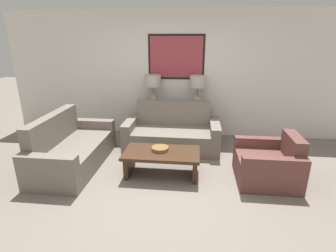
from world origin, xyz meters
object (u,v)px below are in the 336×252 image
at_px(table_lamp_right, 198,85).
at_px(couch_by_side, 72,150).
at_px(coffee_table, 162,158).
at_px(table_lamp_left, 153,84).
at_px(decorative_bowl, 160,149).
at_px(console_table, 175,121).
at_px(couch_by_back_wall, 172,134).
at_px(armchair_near_back_wall, 269,164).

xyz_separation_m(table_lamp_right, couch_by_side, (-2.09, -1.56, -0.87)).
bearing_deg(coffee_table, table_lamp_left, 103.42).
bearing_deg(table_lamp_right, coffee_table, -107.22).
height_order(table_lamp_right, decorative_bowl, table_lamp_right).
height_order(table_lamp_left, coffee_table, table_lamp_left).
bearing_deg(coffee_table, table_lamp_right, 72.78).
height_order(table_lamp_right, coffee_table, table_lamp_right).
bearing_deg(console_table, coffee_table, -92.05).
height_order(console_table, table_lamp_right, table_lamp_right).
height_order(table_lamp_left, couch_by_back_wall, table_lamp_left).
distance_m(table_lamp_right, armchair_near_back_wall, 2.22).
xyz_separation_m(table_lamp_right, armchair_near_back_wall, (1.11, -1.69, -0.90)).
xyz_separation_m(decorative_bowl, armchair_near_back_wall, (1.68, -0.03, -0.17)).
bearing_deg(couch_by_back_wall, decorative_bowl, -95.03).
bearing_deg(table_lamp_right, couch_by_back_wall, -127.22).
relative_size(console_table, coffee_table, 1.22).
relative_size(table_lamp_right, coffee_table, 0.52).
relative_size(couch_by_back_wall, armchair_near_back_wall, 2.03).
xyz_separation_m(table_lamp_left, couch_by_back_wall, (0.47, -0.62, -0.87)).
height_order(console_table, couch_by_side, couch_by_side).
height_order(coffee_table, decorative_bowl, decorative_bowl).
relative_size(console_table, decorative_bowl, 5.40).
bearing_deg(couch_by_back_wall, table_lamp_left, 127.22).
height_order(table_lamp_left, table_lamp_right, same).
bearing_deg(couch_by_side, couch_by_back_wall, 30.06).
bearing_deg(decorative_bowl, console_table, 86.83).
relative_size(coffee_table, armchair_near_back_wall, 1.32).
relative_size(table_lamp_left, decorative_bowl, 2.31).
height_order(couch_by_side, decorative_bowl, couch_by_side).
height_order(couch_by_back_wall, armchair_near_back_wall, couch_by_back_wall).
bearing_deg(decorative_bowl, coffee_table, -57.20).
relative_size(table_lamp_left, table_lamp_right, 1.00).
xyz_separation_m(console_table, table_lamp_right, (0.47, 0.00, 0.80)).
distance_m(table_lamp_left, armchair_near_back_wall, 2.81).
xyz_separation_m(couch_by_back_wall, couch_by_side, (-1.62, -0.94, 0.00)).
distance_m(console_table, coffee_table, 1.71).
bearing_deg(console_table, couch_by_back_wall, -90.00).
height_order(console_table, couch_by_back_wall, couch_by_back_wall).
bearing_deg(couch_by_back_wall, coffee_table, -93.20).
xyz_separation_m(table_lamp_right, coffee_table, (-0.53, -1.71, -0.87)).
bearing_deg(couch_by_side, decorative_bowl, -3.89).
relative_size(coffee_table, decorative_bowl, 4.42).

